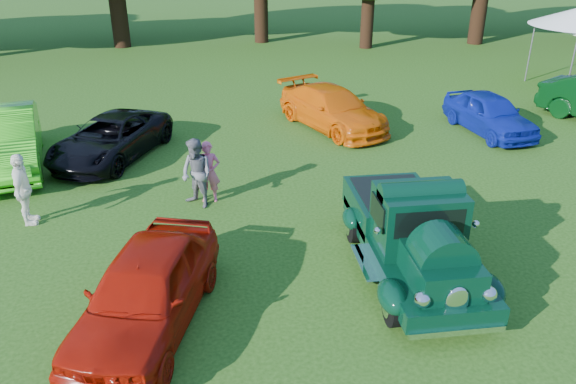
{
  "coord_description": "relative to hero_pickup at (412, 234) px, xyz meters",
  "views": [
    {
      "loc": [
        -1.85,
        -8.88,
        6.43
      ],
      "look_at": [
        -0.37,
        2.15,
        1.1
      ],
      "focal_mm": 35.0,
      "sensor_mm": 36.0,
      "label": 1
    }
  ],
  "objects": [
    {
      "name": "spectator_white",
      "position": [
        -8.27,
        3.1,
        0.05
      ],
      "size": [
        0.53,
        1.07,
        1.75
      ],
      "primitive_type": "imported",
      "rotation": [
        0.0,
        0.0,
        1.67
      ],
      "color": "white",
      "rests_on": "ground"
    },
    {
      "name": "hero_pickup",
      "position": [
        0.0,
        0.0,
        0.0
      ],
      "size": [
        2.27,
        4.87,
        1.9
      ],
      "color": "black",
      "rests_on": "ground"
    },
    {
      "name": "back_car_orange",
      "position": [
        0.25,
        8.98,
        -0.14
      ],
      "size": [
        3.73,
        5.1,
        1.37
      ],
      "primitive_type": "imported",
      "rotation": [
        0.0,
        0.0,
        0.43
      ],
      "color": "#E86108",
      "rests_on": "ground"
    },
    {
      "name": "back_car_blue",
      "position": [
        5.4,
        7.79,
        -0.16
      ],
      "size": [
        2.14,
        4.11,
        1.34
      ],
      "primitive_type": "imported",
      "rotation": [
        0.0,
        0.0,
        0.15
      ],
      "color": "#0E1F9E",
      "rests_on": "ground"
    },
    {
      "name": "ground",
      "position": [
        -1.9,
        -0.45,
        -0.82
      ],
      "size": [
        120.0,
        120.0,
        0.0
      ],
      "primitive_type": "plane",
      "color": "#1E4510",
      "rests_on": "ground"
    },
    {
      "name": "red_convertible",
      "position": [
        -5.11,
        -1.07,
        -0.1
      ],
      "size": [
        2.83,
        4.55,
        1.45
      ],
      "primitive_type": "imported",
      "rotation": [
        0.0,
        0.0,
        -0.28
      ],
      "color": "#A01306",
      "rests_on": "ground"
    },
    {
      "name": "back_car_lime",
      "position": [
        -9.77,
        6.74,
        0.01
      ],
      "size": [
        2.97,
        5.33,
        1.66
      ],
      "primitive_type": "imported",
      "rotation": [
        0.0,
        0.0,
        0.25
      ],
      "color": "#3CD01B",
      "rests_on": "ground"
    },
    {
      "name": "back_car_black",
      "position": [
        -6.92,
        7.11,
        -0.19
      ],
      "size": [
        3.75,
        5.0,
        1.26
      ],
      "primitive_type": "imported",
      "rotation": [
        0.0,
        0.0,
        -0.42
      ],
      "color": "black",
      "rests_on": "ground"
    },
    {
      "name": "spectator_pink",
      "position": [
        -4.01,
        3.76,
        -0.03
      ],
      "size": [
        0.6,
        0.41,
        1.59
      ],
      "primitive_type": "imported",
      "rotation": [
        0.0,
        0.0,
        -0.06
      ],
      "color": "#F26385",
      "rests_on": "ground"
    },
    {
      "name": "spectator_grey",
      "position": [
        -4.3,
        3.5,
        0.06
      ],
      "size": [
        1.07,
        1.08,
        1.76
      ],
      "primitive_type": "imported",
      "rotation": [
        0.0,
        0.0,
        -0.8
      ],
      "color": "slate",
      "rests_on": "ground"
    }
  ]
}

